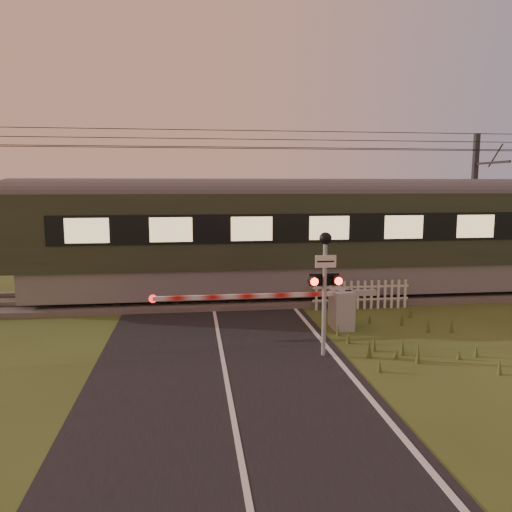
{
  "coord_description": "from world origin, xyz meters",
  "views": [
    {
      "loc": [
        -0.68,
        -11.4,
        4.2
      ],
      "look_at": [
        1.2,
        3.2,
        2.1
      ],
      "focal_mm": 35.0,
      "sensor_mm": 36.0,
      "label": 1
    }
  ],
  "objects": [
    {
      "name": "boom_gate",
      "position": [
        3.36,
        2.46,
        0.63
      ],
      "size": [
        6.59,
        0.87,
        1.16
      ],
      "color": "gray",
      "rests_on": "ground"
    },
    {
      "name": "picket_fence",
      "position": [
        4.99,
        4.6,
        0.5
      ],
      "size": [
        3.37,
        0.08,
        0.98
      ],
      "color": "silver",
      "rests_on": "ground"
    },
    {
      "name": "crossing_signal",
      "position": [
        2.49,
        0.18,
        2.12
      ],
      "size": [
        0.78,
        0.34,
        3.08
      ],
      "color": "gray",
      "rests_on": "ground"
    },
    {
      "name": "catenary_mast",
      "position": [
        11.36,
        8.72,
        3.31
      ],
      "size": [
        0.2,
        2.45,
        6.35
      ],
      "color": "#2D2D30",
      "rests_on": "ground"
    },
    {
      "name": "ground",
      "position": [
        0.0,
        0.0,
        0.0
      ],
      "size": [
        160.0,
        160.0,
        0.0
      ],
      "primitive_type": "plane",
      "color": "#3B4A1C",
      "rests_on": "ground"
    },
    {
      "name": "overhead_wires",
      "position": [
        0.0,
        6.5,
        5.72
      ],
      "size": [
        120.0,
        0.62,
        0.62
      ],
      "color": "black",
      "rests_on": "ground"
    },
    {
      "name": "track_bed",
      "position": [
        0.0,
        6.5,
        0.07
      ],
      "size": [
        140.0,
        3.4,
        0.39
      ],
      "color": "#47423D",
      "rests_on": "ground"
    },
    {
      "name": "road",
      "position": [
        0.02,
        -0.23,
        0.01
      ],
      "size": [
        6.0,
        140.0,
        0.03
      ],
      "color": "black",
      "rests_on": "ground"
    }
  ]
}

